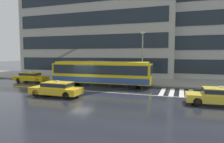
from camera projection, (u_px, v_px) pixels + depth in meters
ground_plane at (80, 88)px, 21.92m from camera, size 160.00×160.00×0.00m
sidewalk_slab at (109, 78)px, 30.45m from camera, size 80.00×10.00×0.14m
crosswalk_stripe_edge_near at (163, 91)px, 20.03m from camera, size 0.44×4.40×0.01m
crosswalk_stripe_inner_a at (172, 92)px, 19.73m from camera, size 0.44×4.40×0.01m
crosswalk_stripe_center at (182, 93)px, 19.44m from camera, size 0.44×4.40×0.01m
crosswalk_stripe_inner_b at (192, 93)px, 19.14m from camera, size 0.44×4.40×0.01m
lane_centre_line at (74, 90)px, 20.79m from camera, size 72.00×0.14×0.01m
trolleybus at (101, 72)px, 23.61m from camera, size 12.46×2.89×4.82m
taxi_queued_behind_bus at (31, 77)px, 26.98m from camera, size 4.49×2.02×1.39m
taxi_oncoming_near at (57, 88)px, 17.75m from camera, size 4.59×1.83×1.39m
taxi_oncoming_far at (219, 96)px, 14.59m from camera, size 4.51×1.97×1.39m
bus_shelter at (99, 66)px, 27.77m from camera, size 3.53×1.64×2.61m
pedestrian_at_shelter at (124, 73)px, 27.03m from camera, size 0.51×0.51×1.74m
pedestrian_approaching_curb at (107, 69)px, 27.52m from camera, size 1.35×1.35×1.93m
pedestrian_walking_past at (96, 68)px, 28.58m from camera, size 1.59×1.59×2.00m
street_lamp at (142, 53)px, 24.32m from camera, size 0.60×0.32×6.27m
office_tower_corner_left at (104, 6)px, 39.43m from camera, size 27.80×15.73×26.37m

